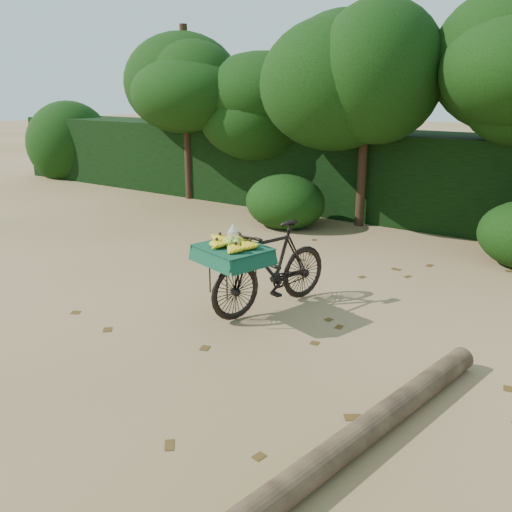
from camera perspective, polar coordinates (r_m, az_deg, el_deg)
The scene contains 7 objects.
ground at distance 6.07m, azimuth 5.98°, elevation -9.25°, with size 80.00×80.00×0.00m, color tan.
vendor_bicycle at distance 6.76m, azimuth 1.44°, elevation -1.05°, with size 1.15×1.96×1.12m.
fallen_log at distance 4.68m, azimuth 12.43°, elevation -16.83°, with size 0.23×0.23×3.14m, color brown.
hedge_backdrop at distance 11.52m, azimuth 21.47°, elevation 7.19°, with size 26.00×1.80×1.80m, color black.
tree_row at distance 10.80m, azimuth 17.67°, elevation 12.86°, with size 14.50×2.00×4.00m, color black, non-canonical shape.
bush_clumps at distance 9.59m, azimuth 21.21°, elevation 2.59°, with size 8.80×1.70×0.90m, color black, non-canonical shape.
leaf_litter at distance 6.59m, azimuth 8.72°, elevation -7.06°, with size 7.00×7.30×0.01m, color #4C3514, non-canonical shape.
Camera 1 is at (2.53, -4.80, 2.72)m, focal length 38.00 mm.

